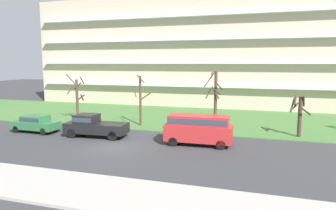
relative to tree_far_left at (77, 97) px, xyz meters
name	(u,v)px	position (x,y,z in m)	size (l,w,h in m)	color
ground	(114,147)	(8.83, -8.55, -2.68)	(160.00, 160.00, 0.00)	#38383A
sidewalk_curb_near	(44,184)	(8.83, -16.55, -2.60)	(80.00, 4.00, 0.15)	#ADA89E
grass_lawn_strip	(169,117)	(8.83, 5.45, -2.64)	(80.00, 16.00, 0.08)	#477238
apartment_building	(196,53)	(8.83, 20.38, 5.30)	(48.14, 14.82, 15.96)	beige
tree_far_left	(77,97)	(0.00, 0.00, 0.00)	(1.78, 1.73, 5.21)	#4C3828
tree_left	(140,100)	(7.67, -0.41, 0.03)	(1.88, 1.88, 5.24)	#4C3828
tree_center	(215,97)	(15.11, 0.28, 0.43)	(1.82, 1.80, 5.82)	#4C3828
tree_right	(299,114)	(22.57, -1.00, -0.63)	(1.78, 1.76, 3.65)	#423023
sedan_green_near_left	(36,123)	(-0.52, -6.05, -1.81)	(4.45, 1.93, 1.57)	#2D6B3D
van_red_center_left	(199,128)	(14.86, -6.05, -1.28)	(5.27, 2.18, 2.36)	#B22828
pickup_black_center_right	(94,125)	(5.62, -6.07, -1.66)	(5.51, 2.30, 1.95)	black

